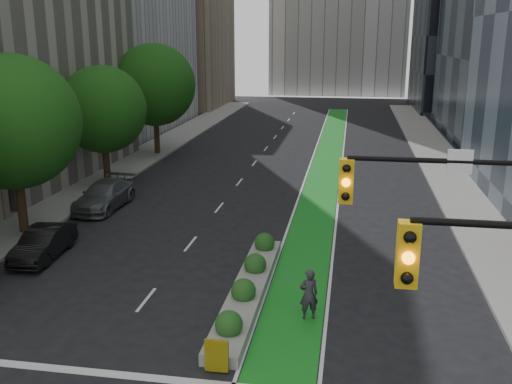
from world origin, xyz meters
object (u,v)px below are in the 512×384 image
(parked_car_left_mid, at_px, (43,243))
(cyclist, at_px, (309,294))
(parked_car_left_far, at_px, (105,195))
(median_planter, at_px, (249,286))

(parked_car_left_mid, bearing_deg, cyclist, -20.80)
(parked_car_left_mid, xyz_separation_m, parked_car_left_far, (-0.50, 7.59, 0.08))
(median_planter, bearing_deg, cyclist, -32.20)
(cyclist, bearing_deg, parked_car_left_mid, -37.78)
(median_planter, bearing_deg, parked_car_left_far, 135.81)
(median_planter, distance_m, cyclist, 2.86)
(median_planter, bearing_deg, parked_car_left_mid, 166.91)
(cyclist, bearing_deg, median_planter, -52.69)
(median_planter, height_order, cyclist, cyclist)
(median_planter, relative_size, cyclist, 5.58)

